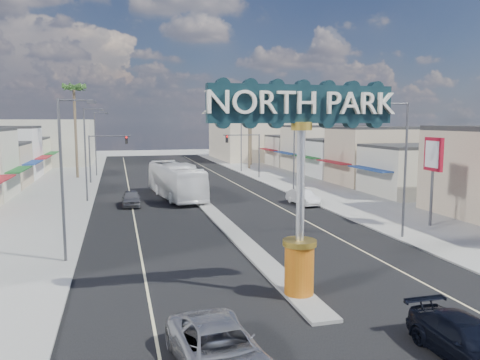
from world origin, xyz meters
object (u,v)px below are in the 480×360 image
streetlight_l_near (65,172)px  streetlight_l_far (97,140)px  car_parked_left (131,198)px  city_bus (176,181)px  palm_left_far (74,93)px  traffic_signal_left (105,149)px  streetlight_l_mid (87,150)px  streetlight_r_mid (293,147)px  car_parked_right (303,197)px  palm_right_mid (249,103)px  streetlight_r_far (240,139)px  gateway_sign (301,165)px  suv_right (468,341)px  bank_pylon_sign (433,159)px  streetlight_r_near (403,163)px  palm_right_far (251,94)px  suv_left (219,350)px  traffic_signal_right (246,147)px

streetlight_l_near → streetlight_l_far: size_ratio=1.00×
car_parked_left → city_bus: size_ratio=0.33×
palm_left_far → traffic_signal_left: bearing=-57.6°
streetlight_l_mid → streetlight_l_far: (0.00, 22.00, 0.00)m
streetlight_r_mid → palm_left_far: bearing=139.5°
traffic_signal_left → car_parked_right: size_ratio=1.41×
streetlight_l_mid → palm_right_mid: (23.43, 26.00, 5.54)m
streetlight_r_far → palm_left_far: (-23.43, -2.00, 6.43)m
gateway_sign → suv_right: gateway_sign is taller
traffic_signal_left → bank_pylon_sign: (23.72, -31.58, 0.76)m
suv_right → car_parked_right: bearing=77.8°
streetlight_l_near → car_parked_right: size_ratio=2.12×
streetlight_r_far → streetlight_l_mid: bearing=-133.5°
streetlight_r_near → palm_left_far: (-23.43, 40.00, 6.43)m
traffic_signal_left → streetlight_l_mid: (-1.25, -13.99, 0.79)m
traffic_signal_left → city_bus: 15.52m
streetlight_l_near → streetlight_r_mid: same height
palm_right_mid → suv_right: 62.25m
streetlight_r_far → gateway_sign: bearing=-101.8°
streetlight_l_near → palm_right_far: palm_right_far is taller
traffic_signal_left → palm_right_mid: 26.01m
streetlight_l_near → suv_left: size_ratio=1.66×
traffic_signal_left → palm_right_mid: (22.18, 12.01, 6.33)m
streetlight_l_mid → palm_right_far: size_ratio=0.64×
palm_right_far → suv_left: bearing=-106.8°
streetlight_l_far → suv_right: size_ratio=1.89×
streetlight_l_near → palm_right_far: 58.35m
streetlight_r_mid → car_parked_left: bearing=-169.6°
traffic_signal_right → streetlight_l_mid: (-19.62, -13.99, 0.79)m
streetlight_r_far → palm_right_far: (4.57, 10.00, 7.32)m
gateway_sign → palm_right_mid: (13.00, 54.02, 4.67)m
streetlight_l_mid → streetlight_r_mid: same height
streetlight_r_far → car_parked_left: 30.63m
suv_right → city_bus: size_ratio=0.38×
streetlight_r_near → streetlight_r_far: same height
palm_right_far → streetlight_l_mid: bearing=-128.5°
gateway_sign → suv_left: 8.79m
streetlight_l_near → suv_left: streetlight_l_near is taller
suv_right → car_parked_left: (-9.75, 31.55, 0.01)m
gateway_sign → palm_left_far: (-13.00, 48.02, 5.57)m
traffic_signal_left → streetlight_l_far: bearing=98.9°
streetlight_l_near → palm_right_mid: size_ratio=0.74×
car_parked_right → streetlight_r_mid: bearing=70.6°
streetlight_r_far → suv_right: streetlight_r_far is taller
streetlight_r_far → palm_right_mid: size_ratio=0.74×
traffic_signal_right → palm_left_far: bearing=164.9°
streetlight_r_far → car_parked_left: streetlight_r_far is taller
traffic_signal_right → streetlight_r_far: (1.25, 8.01, 0.79)m
streetlight_r_mid → palm_right_mid: (2.57, 26.00, 5.54)m
car_parked_left → city_bus: city_bus is taller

